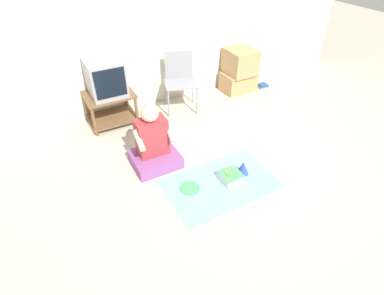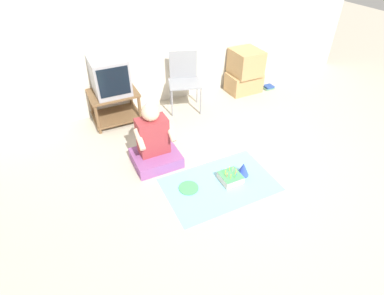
{
  "view_description": "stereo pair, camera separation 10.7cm",
  "coord_description": "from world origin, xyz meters",
  "views": [
    {
      "loc": [
        -1.82,
        -1.81,
        2.34
      ],
      "look_at": [
        -0.61,
        0.46,
        0.35
      ],
      "focal_mm": 28.0,
      "sensor_mm": 36.0,
      "label": 1
    },
    {
      "loc": [
        -1.73,
        -1.86,
        2.34
      ],
      "look_at": [
        -0.61,
        0.46,
        0.35
      ],
      "focal_mm": 28.0,
      "sensor_mm": 36.0,
      "label": 2
    }
  ],
  "objects": [
    {
      "name": "ground_plane",
      "position": [
        0.0,
        0.0,
        0.0
      ],
      "size": [
        16.0,
        16.0,
        0.0
      ],
      "primitive_type": "plane",
      "color": "#BCB29E"
    },
    {
      "name": "wall_back",
      "position": [
        0.0,
        2.2,
        1.27
      ],
      "size": [
        6.4,
        0.06,
        2.55
      ],
      "color": "beige",
      "rests_on": "ground_plane"
    },
    {
      "name": "tv_stand",
      "position": [
        -1.11,
        1.92,
        0.27
      ],
      "size": [
        0.65,
        0.51,
        0.45
      ],
      "color": "brown",
      "rests_on": "ground_plane"
    },
    {
      "name": "tv",
      "position": [
        -1.11,
        1.92,
        0.69
      ],
      "size": [
        0.45,
        0.5,
        0.47
      ],
      "color": "#99999E",
      "rests_on": "tv_stand"
    },
    {
      "name": "folding_chair",
      "position": [
        -0.07,
        1.86,
        0.49
      ],
      "size": [
        0.56,
        0.52,
        0.84
      ],
      "color": "gray",
      "rests_on": "ground_plane"
    },
    {
      "name": "cardboard_box_stack",
      "position": [
        1.04,
        1.91,
        0.35
      ],
      "size": [
        0.53,
        0.47,
        0.7
      ],
      "color": "tan",
      "rests_on": "ground_plane"
    },
    {
      "name": "book_pile",
      "position": [
        1.48,
        1.79,
        0.02
      ],
      "size": [
        0.18,
        0.15,
        0.05
      ],
      "color": "#60936B",
      "rests_on": "ground_plane"
    },
    {
      "name": "person_seated",
      "position": [
        -0.93,
        0.81,
        0.27
      ],
      "size": [
        0.53,
        0.47,
        0.85
      ],
      "color": "#8C4C8C",
      "rests_on": "ground_plane"
    },
    {
      "name": "party_cloth",
      "position": [
        -0.43,
        0.13,
        0.0
      ],
      "size": [
        1.21,
        0.76,
        0.01
      ],
      "color": "#7FC6E0",
      "rests_on": "ground_plane"
    },
    {
      "name": "birthday_cake",
      "position": [
        -0.3,
        0.13,
        0.05
      ],
      "size": [
        0.22,
        0.22,
        0.15
      ],
      "color": "#F4E0C6",
      "rests_on": "party_cloth"
    },
    {
      "name": "party_hat_blue",
      "position": [
        -0.12,
        0.16,
        0.09
      ],
      "size": [
        0.14,
        0.14,
        0.16
      ],
      "color": "blue",
      "rests_on": "party_cloth"
    },
    {
      "name": "paper_plate",
      "position": [
        -0.76,
        0.22,
        0.01
      ],
      "size": [
        0.22,
        0.22,
        0.01
      ],
      "color": "#4CB266",
      "rests_on": "party_cloth"
    }
  ]
}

